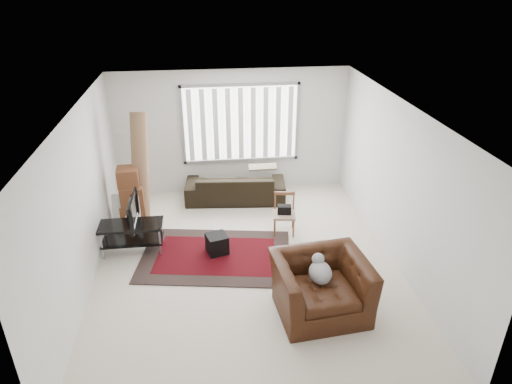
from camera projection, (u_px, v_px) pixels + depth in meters
room at (245, 158)px, 7.43m from camera, size 6.00×6.02×2.71m
persian_rug at (216, 256)px, 7.98m from camera, size 2.82×2.12×0.02m
tv_stand at (132, 232)px, 7.97m from camera, size 1.09×0.49×0.55m
tv at (129, 211)px, 7.79m from camera, size 0.11×0.88×0.51m
subwoofer at (217, 244)px, 7.99m from camera, size 0.42×0.42×0.34m
moving_boxes at (132, 199)px, 8.77m from camera, size 0.51×0.47×1.17m
white_flatpack at (127, 212)px, 8.70m from camera, size 0.56×0.31×0.69m
rolled_rug at (140, 169)px, 8.73m from camera, size 0.47×0.91×2.15m
sofa at (235, 183)px, 9.75m from camera, size 2.19×1.11×0.81m
side_chair at (284, 212)px, 8.54m from camera, size 0.47×0.47×0.77m
armchair at (321, 283)px, 6.52m from camera, size 1.41×1.26×0.97m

